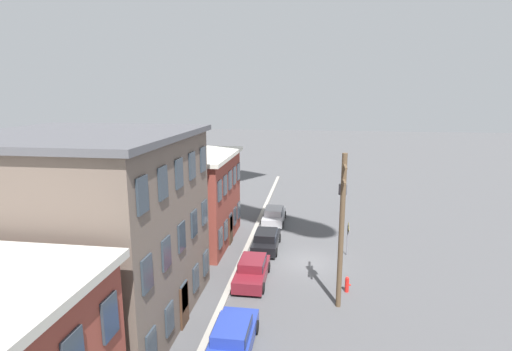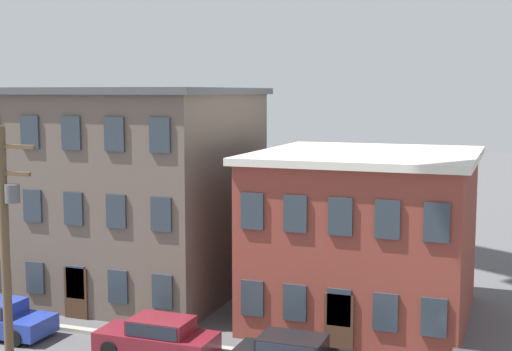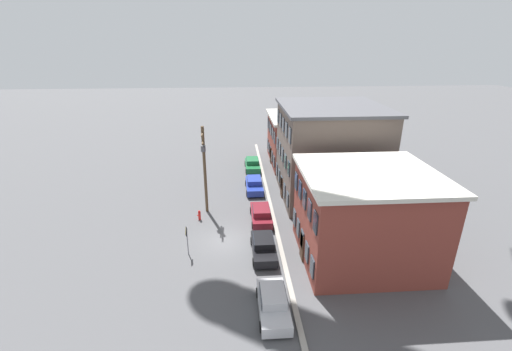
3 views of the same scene
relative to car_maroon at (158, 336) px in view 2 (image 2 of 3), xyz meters
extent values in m
cube|color=#66564C|center=(-5.32, 7.56, 3.99)|extent=(10.28, 9.73, 9.47)
cube|color=#4C4C51|center=(-5.32, 7.56, 8.87)|extent=(10.78, 10.23, 0.30)
cube|color=#2D3842|center=(-7.37, 2.64, 0.83)|extent=(0.90, 0.10, 1.40)
cube|color=#2D3842|center=(-7.37, 2.64, 3.99)|extent=(0.90, 0.10, 1.40)
cube|color=#2D3842|center=(-7.37, 2.64, 7.14)|extent=(0.90, 0.10, 1.40)
cube|color=#2D3842|center=(-5.32, 2.64, 0.83)|extent=(0.90, 0.10, 1.40)
cube|color=#2D3842|center=(-5.32, 2.64, 3.99)|extent=(0.90, 0.10, 1.40)
cube|color=#2D3842|center=(-5.32, 2.64, 7.14)|extent=(0.90, 0.10, 1.40)
cube|color=#2D3842|center=(-3.26, 2.64, 0.83)|extent=(0.90, 0.10, 1.40)
cube|color=#2D3842|center=(-3.26, 2.64, 3.99)|extent=(0.90, 0.10, 1.40)
cube|color=#2D3842|center=(-3.26, 2.64, 7.14)|extent=(0.90, 0.10, 1.40)
cube|color=#2D3842|center=(-1.20, 2.64, 0.83)|extent=(0.90, 0.10, 1.40)
cube|color=#2D3842|center=(-1.20, 2.64, 3.99)|extent=(0.90, 0.10, 1.40)
cube|color=#2D3842|center=(-1.20, 2.64, 7.14)|extent=(0.90, 0.10, 1.40)
cube|color=#472D1E|center=(-5.32, 2.64, 0.35)|extent=(1.10, 0.10, 2.20)
cube|color=brown|center=(6.09, 7.31, 2.65)|extent=(8.53, 9.22, 6.79)
cube|color=silver|center=(6.09, 7.31, 6.19)|extent=(9.03, 9.72, 0.30)
cube|color=#2D3842|center=(2.67, 2.64, 0.95)|extent=(0.90, 0.10, 1.40)
cube|color=#2D3842|center=(2.67, 2.64, 4.34)|extent=(0.90, 0.10, 1.40)
cube|color=#2D3842|center=(4.38, 2.64, 0.95)|extent=(0.90, 0.10, 1.40)
cube|color=#2D3842|center=(4.38, 2.64, 4.34)|extent=(0.90, 0.10, 1.40)
cube|color=#2D3842|center=(6.09, 2.64, 0.95)|extent=(0.90, 0.10, 1.40)
cube|color=#2D3842|center=(6.09, 2.64, 4.34)|extent=(0.90, 0.10, 1.40)
cube|color=#2D3842|center=(7.79, 2.64, 0.95)|extent=(0.90, 0.10, 1.40)
cube|color=#2D3842|center=(7.79, 2.64, 4.34)|extent=(0.90, 0.10, 1.40)
cube|color=#2D3842|center=(9.50, 2.64, 0.95)|extent=(0.90, 0.10, 1.40)
cube|color=#2D3842|center=(9.50, 2.64, 4.34)|extent=(0.90, 0.10, 1.40)
cube|color=#472D1E|center=(6.09, 2.64, 0.35)|extent=(1.10, 0.10, 2.20)
cylinder|color=black|center=(-5.53, 0.65, -0.42)|extent=(0.66, 0.22, 0.66)
cylinder|color=black|center=(-5.53, -1.05, -0.42)|extent=(0.66, 0.22, 0.66)
cube|color=maroon|center=(-0.07, 0.00, -0.22)|extent=(4.40, 1.80, 0.70)
cube|color=maroon|center=(0.13, 0.00, 0.41)|extent=(2.20, 1.51, 0.55)
cube|color=#1E232D|center=(0.13, 0.00, 0.41)|extent=(2.02, 1.58, 0.48)
cylinder|color=black|center=(-1.52, -0.85, -0.42)|extent=(0.66, 0.22, 0.66)
cylinder|color=black|center=(-1.52, 0.85, -0.42)|extent=(0.66, 0.22, 0.66)
cylinder|color=black|center=(1.38, 0.85, -0.42)|extent=(0.66, 0.22, 0.66)
cube|color=black|center=(5.19, -0.25, 0.41)|extent=(2.20, 1.51, 0.55)
cube|color=#1E232D|center=(5.19, -0.25, 0.41)|extent=(2.02, 1.58, 0.48)
cylinder|color=brown|center=(-2.34, -5.19, 3.54)|extent=(0.28, 0.28, 8.59)
cube|color=brown|center=(-2.34, -5.19, 7.24)|extent=(2.40, 0.12, 0.12)
cube|color=brown|center=(-2.34, -5.19, 6.44)|extent=(2.00, 0.12, 0.12)
cylinder|color=#515156|center=(-1.99, -5.19, 5.84)|extent=(0.44, 0.44, 0.55)
camera|label=1|loc=(-22.99, -3.61, 10.87)|focal=28.00mm
camera|label=2|loc=(12.00, -22.31, 8.83)|focal=50.00mm
camera|label=3|loc=(28.20, -2.41, 15.12)|focal=24.00mm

